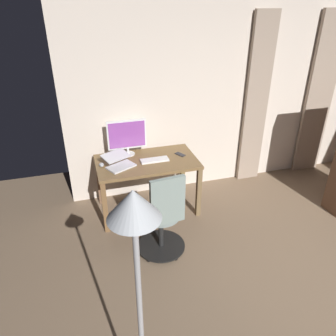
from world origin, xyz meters
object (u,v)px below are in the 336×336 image
laptop (119,163)px  computer_mouse (102,165)px  desk (147,167)px  computer_keyboard (155,160)px  computer_monitor (127,136)px  cell_phone_face_up (180,154)px  office_chair (163,219)px  floor_lamp (138,274)px

laptop → computer_mouse: size_ratio=4.37×
desk → computer_keyboard: 0.15m
computer_keyboard → computer_mouse: size_ratio=3.64×
computer_mouse → computer_keyboard: bearing=175.8°
computer_monitor → cell_phone_face_up: 0.75m
office_chair → computer_keyboard: 0.92m
computer_monitor → computer_keyboard: size_ratio=1.42×
computer_monitor → desk: bearing=127.8°
office_chair → desk: bearing=81.8°
cell_phone_face_up → computer_mouse: bearing=-27.1°
computer_mouse → cell_phone_face_up: size_ratio=0.69×
computer_keyboard → laptop: laptop is taller
computer_keyboard → computer_mouse: computer_mouse is taller
desk → laptop: 0.40m
desk → laptop: bearing=9.1°
laptop → cell_phone_face_up: bearing=160.1°
cell_phone_face_up → floor_lamp: floor_lamp is taller
laptop → cell_phone_face_up: laptop is taller
office_chair → computer_mouse: office_chair is taller
laptop → floor_lamp: 2.59m
computer_mouse → office_chair: bearing=120.6°
computer_monitor → computer_keyboard: (-0.29, 0.29, -0.26)m
computer_monitor → computer_mouse: computer_monitor is taller
cell_phone_face_up → computer_monitor: bearing=-46.5°
computer_keyboard → floor_lamp: bearing=74.2°
laptop → computer_mouse: bearing=-44.6°
desk → laptop: size_ratio=2.98×
computer_monitor → laptop: (0.17, 0.31, -0.22)m
computer_monitor → computer_keyboard: computer_monitor is taller
computer_keyboard → computer_mouse: (0.67, -0.05, 0.01)m
office_chair → laptop: office_chair is taller
laptop → floor_lamp: (0.25, 2.49, 0.65)m
desk → office_chair: office_chair is taller
computer_keyboard → floor_lamp: floor_lamp is taller
floor_lamp → office_chair: bearing=-109.5°
desk → computer_mouse: bearing=-1.1°
desk → computer_keyboard: computer_keyboard is taller
desk → floor_lamp: (0.61, 2.55, 0.80)m
office_chair → laptop: bearing=105.2°
computer_monitor → office_chair: bearing=98.0°
laptop → floor_lamp: bearing=57.6°
computer_mouse → cell_phone_face_up: 1.05m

